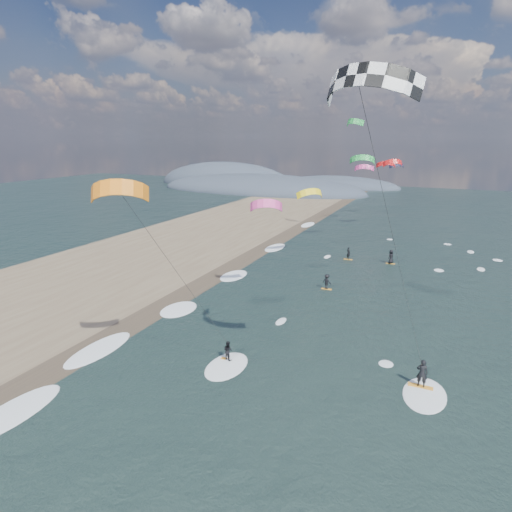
% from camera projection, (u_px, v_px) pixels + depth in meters
% --- Properties ---
extents(ground, '(260.00, 260.00, 0.00)m').
position_uv_depth(ground, '(179.00, 442.00, 22.49)').
color(ground, black).
rests_on(ground, ground).
extents(sand_strip, '(26.00, 240.00, 0.00)m').
position_uv_depth(sand_strip, '(29.00, 305.00, 40.83)').
color(sand_strip, brown).
rests_on(sand_strip, ground).
extents(wet_sand_strip, '(3.00, 240.00, 0.00)m').
position_uv_depth(wet_sand_strip, '(128.00, 327.00, 36.04)').
color(wet_sand_strip, '#382D23').
rests_on(wet_sand_strip, ground).
extents(coastal_hills, '(80.00, 41.00, 15.00)m').
position_uv_depth(coastal_hills, '(255.00, 188.00, 134.92)').
color(coastal_hills, '#3D4756').
rests_on(coastal_hills, ground).
extents(kitesurfer_near_a, '(8.11, 9.02, 19.04)m').
position_uv_depth(kitesurfer_near_a, '(372.00, 149.00, 20.28)').
color(kitesurfer_near_a, orange).
rests_on(kitesurfer_near_a, ground).
extents(kitesurfer_near_b, '(6.82, 8.77, 13.86)m').
position_uv_depth(kitesurfer_near_b, '(161.00, 257.00, 25.72)').
color(kitesurfer_near_b, orange).
rests_on(kitesurfer_near_b, ground).
extents(far_kitesurfers, '(6.42, 13.45, 1.81)m').
position_uv_depth(far_kitesurfers, '(357.00, 266.00, 50.10)').
color(far_kitesurfers, orange).
rests_on(far_kitesurfers, ground).
extents(bg_kite_field, '(10.12, 72.56, 10.04)m').
position_uv_depth(bg_kite_field, '(368.00, 165.00, 69.64)').
color(bg_kite_field, yellow).
rests_on(bg_kite_field, ground).
extents(shoreline_surf, '(2.40, 79.40, 0.11)m').
position_uv_depth(shoreline_surf, '(172.00, 309.00, 39.73)').
color(shoreline_surf, white).
rests_on(shoreline_surf, ground).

